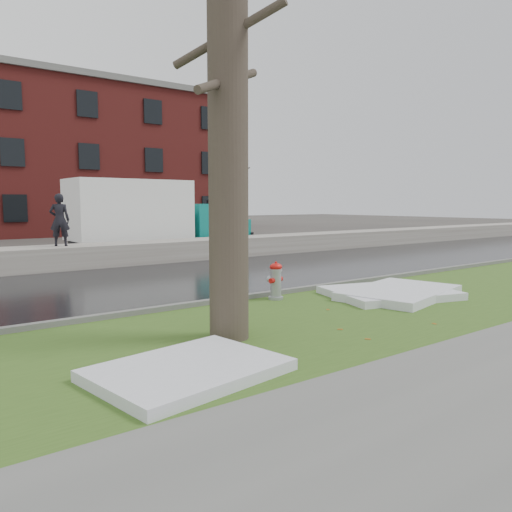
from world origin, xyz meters
TOP-DOWN VIEW (x-y plane):
  - ground at (0.00, 0.00)m, footprint 120.00×120.00m
  - verge at (0.00, -1.25)m, footprint 60.00×4.50m
  - road at (0.00, 4.50)m, footprint 60.00×7.00m
  - parking_lot at (0.00, 13.00)m, footprint 60.00×9.00m
  - curb at (0.00, 1.00)m, footprint 60.00×0.15m
  - snowbank at (0.00, 8.70)m, footprint 60.00×1.60m
  - brick_building at (2.00, 30.00)m, footprint 26.00×12.00m
  - bg_tree_right at (16.00, 24.00)m, footprint 1.40×1.62m
  - fire_hydrant at (0.32, 0.61)m, footprint 0.41×0.38m
  - tree at (-2.21, -1.38)m, footprint 1.48×1.70m
  - box_truck at (2.62, 11.64)m, footprint 9.16×2.35m
  - worker at (-1.91, 8.72)m, footprint 0.72×0.61m
  - snow_patch_near at (2.56, -0.66)m, footprint 3.04×2.62m
  - snow_patch_far at (-3.56, -2.50)m, footprint 2.41×1.91m
  - snow_patch_side at (2.73, -0.82)m, footprint 3.13×2.38m

SIDE VIEW (x-z plane):
  - ground at x=0.00m, z-range 0.00..0.00m
  - road at x=0.00m, z-range 0.00..0.03m
  - parking_lot at x=0.00m, z-range 0.00..0.03m
  - verge at x=0.00m, z-range 0.00..0.04m
  - curb at x=0.00m, z-range 0.00..0.14m
  - snow_patch_far at x=-3.56m, z-range 0.04..0.18m
  - snow_patch_near at x=2.56m, z-range 0.04..0.20m
  - snow_patch_side at x=2.73m, z-range 0.04..0.22m
  - snowbank at x=0.00m, z-range 0.00..0.75m
  - fire_hydrant at x=0.32m, z-range 0.07..0.89m
  - worker at x=-1.91m, z-range 0.75..2.42m
  - box_truck at x=2.62m, z-range 0.09..3.14m
  - bg_tree_right at x=16.00m, z-range 0.08..6.58m
  - tree at x=-2.21m, z-range 0.07..7.59m
  - brick_building at x=2.00m, z-range 0.00..10.00m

